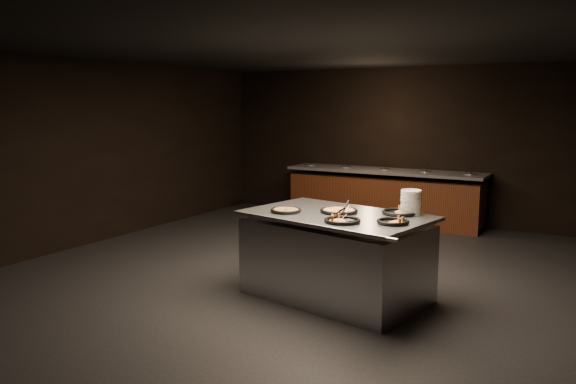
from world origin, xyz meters
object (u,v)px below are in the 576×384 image
Objects in this scene: serving_counter at (336,258)px; pan_veggie_whole at (286,210)px; plate_stack at (411,203)px; pan_cheese_whole at (339,211)px.

pan_veggie_whole reaches higher than serving_counter.
plate_stack reaches higher than pan_cheese_whole.
pan_cheese_whole reaches higher than serving_counter.
pan_veggie_whole is (-0.55, -0.19, 0.53)m from serving_counter.
serving_counter is at bearing 19.26° from pan_veggie_whole.
serving_counter is 8.17× the size of plate_stack.
plate_stack is 1.41m from pan_veggie_whole.
plate_stack is 0.77× the size of pan_veggie_whole.
serving_counter is 1.05m from plate_stack.
serving_counter is 6.29× the size of pan_veggie_whole.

